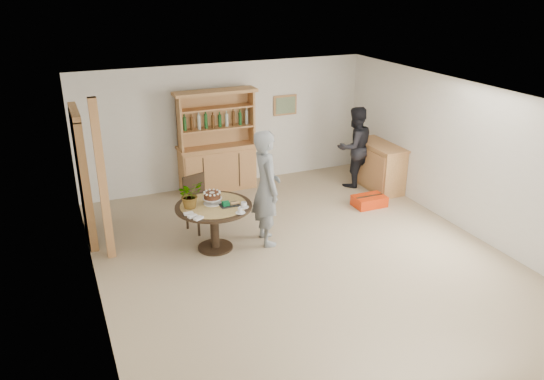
{
  "coord_description": "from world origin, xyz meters",
  "views": [
    {
      "loc": [
        -3.28,
        -6.48,
        4.06
      ],
      "look_at": [
        -0.34,
        0.35,
        1.05
      ],
      "focal_mm": 35.0,
      "sensor_mm": 36.0,
      "label": 1
    }
  ],
  "objects_px": {
    "dining_table": "(214,214)",
    "adult_person": "(355,147)",
    "dining_chair": "(198,199)",
    "red_suitcase": "(369,201)",
    "sideboard": "(379,166)",
    "hutch": "(217,157)",
    "teen_boy": "(266,188)"
  },
  "relations": [
    {
      "from": "hutch",
      "to": "red_suitcase",
      "type": "bearing_deg",
      "value": -39.81
    },
    {
      "from": "dining_chair",
      "to": "red_suitcase",
      "type": "relative_size",
      "value": 1.57
    },
    {
      "from": "red_suitcase",
      "to": "sideboard",
      "type": "bearing_deg",
      "value": 47.62
    },
    {
      "from": "adult_person",
      "to": "red_suitcase",
      "type": "height_order",
      "value": "adult_person"
    },
    {
      "from": "hutch",
      "to": "teen_boy",
      "type": "relative_size",
      "value": 1.08
    },
    {
      "from": "teen_boy",
      "to": "sideboard",
      "type": "bearing_deg",
      "value": -61.06
    },
    {
      "from": "adult_person",
      "to": "dining_table",
      "type": "bearing_deg",
      "value": 17.46
    },
    {
      "from": "teen_boy",
      "to": "dining_table",
      "type": "bearing_deg",
      "value": 89.17
    },
    {
      "from": "hutch",
      "to": "teen_boy",
      "type": "bearing_deg",
      "value": -89.63
    },
    {
      "from": "hutch",
      "to": "adult_person",
      "type": "bearing_deg",
      "value": -18.9
    },
    {
      "from": "dining_table",
      "to": "dining_chair",
      "type": "height_order",
      "value": "dining_chair"
    },
    {
      "from": "hutch",
      "to": "adult_person",
      "type": "distance_m",
      "value": 2.8
    },
    {
      "from": "adult_person",
      "to": "hutch",
      "type": "bearing_deg",
      "value": -25.09
    },
    {
      "from": "teen_boy",
      "to": "red_suitcase",
      "type": "relative_size",
      "value": 3.13
    },
    {
      "from": "sideboard",
      "to": "dining_table",
      "type": "xyz_separation_m",
      "value": [
        -3.87,
        -1.19,
        0.13
      ]
    },
    {
      "from": "hutch",
      "to": "dining_chair",
      "type": "bearing_deg",
      "value": -118.14
    },
    {
      "from": "dining_table",
      "to": "red_suitcase",
      "type": "height_order",
      "value": "dining_table"
    },
    {
      "from": "sideboard",
      "to": "teen_boy",
      "type": "height_order",
      "value": "teen_boy"
    },
    {
      "from": "hutch",
      "to": "red_suitcase",
      "type": "relative_size",
      "value": 3.38
    },
    {
      "from": "hutch",
      "to": "sideboard",
      "type": "relative_size",
      "value": 1.62
    },
    {
      "from": "sideboard",
      "to": "dining_chair",
      "type": "relative_size",
      "value": 1.33
    },
    {
      "from": "dining_table",
      "to": "red_suitcase",
      "type": "relative_size",
      "value": 1.99
    },
    {
      "from": "teen_boy",
      "to": "red_suitcase",
      "type": "xyz_separation_m",
      "value": [
        2.35,
        0.56,
        -0.84
      ]
    },
    {
      "from": "sideboard",
      "to": "adult_person",
      "type": "height_order",
      "value": "adult_person"
    },
    {
      "from": "sideboard",
      "to": "teen_boy",
      "type": "relative_size",
      "value": 0.67
    },
    {
      "from": "dining_chair",
      "to": "teen_boy",
      "type": "relative_size",
      "value": 0.5
    },
    {
      "from": "dining_chair",
      "to": "dining_table",
      "type": "bearing_deg",
      "value": -105.67
    },
    {
      "from": "dining_table",
      "to": "adult_person",
      "type": "distance_m",
      "value": 3.8
    },
    {
      "from": "hutch",
      "to": "dining_table",
      "type": "relative_size",
      "value": 1.7
    },
    {
      "from": "sideboard",
      "to": "teen_boy",
      "type": "bearing_deg",
      "value": -156.93
    },
    {
      "from": "hutch",
      "to": "dining_chair",
      "type": "xyz_separation_m",
      "value": [
        -0.86,
        -1.6,
        -0.15
      ]
    },
    {
      "from": "sideboard",
      "to": "dining_chair",
      "type": "height_order",
      "value": "dining_chair"
    }
  ]
}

